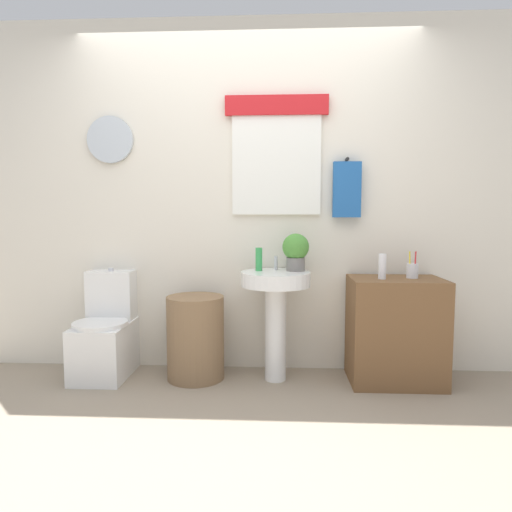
% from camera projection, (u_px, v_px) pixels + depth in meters
% --- Properties ---
extents(ground_plane, '(8.00, 8.00, 0.00)m').
position_uv_depth(ground_plane, '(233.00, 437.00, 2.35)').
color(ground_plane, gray).
extents(back_wall, '(4.40, 0.18, 2.60)m').
position_uv_depth(back_wall, '(248.00, 197.00, 3.38)').
color(back_wall, silver).
rests_on(back_wall, ground_plane).
extents(toilet, '(0.38, 0.51, 0.77)m').
position_uv_depth(toilet, '(106.00, 336.00, 3.26)').
color(toilet, white).
rests_on(toilet, ground_plane).
extents(laundry_hamper, '(0.41, 0.41, 0.59)m').
position_uv_depth(laundry_hamper, '(196.00, 337.00, 3.19)').
color(laundry_hamper, '#846647').
rests_on(laundry_hamper, ground_plane).
extents(pedestal_sink, '(0.48, 0.48, 0.77)m').
position_uv_depth(pedestal_sink, '(276.00, 300.00, 3.13)').
color(pedestal_sink, white).
rests_on(pedestal_sink, ground_plane).
extents(faucet, '(0.03, 0.03, 0.10)m').
position_uv_depth(faucet, '(276.00, 263.00, 3.23)').
color(faucet, silver).
rests_on(faucet, pedestal_sink).
extents(wooden_cabinet, '(0.63, 0.44, 0.73)m').
position_uv_depth(wooden_cabinet, '(395.00, 330.00, 3.11)').
color(wooden_cabinet, brown).
rests_on(wooden_cabinet, ground_plane).
extents(soap_bottle, '(0.05, 0.05, 0.16)m').
position_uv_depth(soap_bottle, '(259.00, 259.00, 3.16)').
color(soap_bottle, green).
rests_on(soap_bottle, pedestal_sink).
extents(potted_plant, '(0.19, 0.19, 0.26)m').
position_uv_depth(potted_plant, '(296.00, 250.00, 3.15)').
color(potted_plant, slate).
rests_on(potted_plant, pedestal_sink).
extents(lotion_bottle, '(0.05, 0.05, 0.17)m').
position_uv_depth(lotion_bottle, '(382.00, 266.00, 3.03)').
color(lotion_bottle, white).
rests_on(lotion_bottle, wooden_cabinet).
extents(toothbrush_cup, '(0.08, 0.08, 0.19)m').
position_uv_depth(toothbrush_cup, '(412.00, 270.00, 3.09)').
color(toothbrush_cup, silver).
rests_on(toothbrush_cup, wooden_cabinet).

